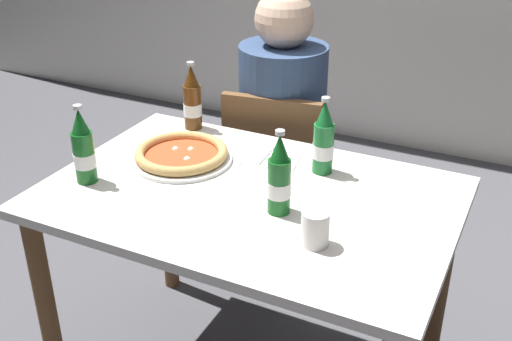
{
  "coord_description": "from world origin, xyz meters",
  "views": [
    {
      "loc": [
        0.73,
        -1.43,
        1.65
      ],
      "look_at": [
        0.0,
        0.05,
        0.8
      ],
      "focal_mm": 43.91,
      "sensor_mm": 36.0,
      "label": 1
    }
  ],
  "objects_px": {
    "beer_bottle_right": "(192,101)",
    "beer_bottle_extra": "(83,150)",
    "beer_bottle_center": "(279,179)",
    "paper_cup": "(315,228)",
    "pizza_margherita_near": "(181,155)",
    "napkin_with_cutlery": "(273,156)",
    "beer_bottle_left": "(324,141)",
    "dining_table_main": "(249,225)",
    "chair_behind_table": "(278,175)",
    "diner_seated": "(282,147)"
  },
  "relations": [
    {
      "from": "chair_behind_table",
      "to": "beer_bottle_left",
      "type": "distance_m",
      "value": 0.62
    },
    {
      "from": "dining_table_main",
      "to": "pizza_margherita_near",
      "type": "relative_size",
      "value": 3.64
    },
    {
      "from": "dining_table_main",
      "to": "beer_bottle_extra",
      "type": "relative_size",
      "value": 4.86
    },
    {
      "from": "beer_bottle_center",
      "to": "beer_bottle_extra",
      "type": "height_order",
      "value": "same"
    },
    {
      "from": "beer_bottle_right",
      "to": "paper_cup",
      "type": "height_order",
      "value": "beer_bottle_right"
    },
    {
      "from": "pizza_margherita_near",
      "to": "paper_cup",
      "type": "distance_m",
      "value": 0.62
    },
    {
      "from": "beer_bottle_left",
      "to": "beer_bottle_extra",
      "type": "bearing_deg",
      "value": -148.8
    },
    {
      "from": "diner_seated",
      "to": "beer_bottle_left",
      "type": "distance_m",
      "value": 0.61
    },
    {
      "from": "dining_table_main",
      "to": "chair_behind_table",
      "type": "distance_m",
      "value": 0.65
    },
    {
      "from": "pizza_margherita_near",
      "to": "beer_bottle_left",
      "type": "height_order",
      "value": "beer_bottle_left"
    },
    {
      "from": "chair_behind_table",
      "to": "beer_bottle_right",
      "type": "bearing_deg",
      "value": 42.24
    },
    {
      "from": "pizza_margherita_near",
      "to": "diner_seated",
      "type": "bearing_deg",
      "value": 79.36
    },
    {
      "from": "pizza_margherita_near",
      "to": "beer_bottle_extra",
      "type": "bearing_deg",
      "value": -126.64
    },
    {
      "from": "dining_table_main",
      "to": "paper_cup",
      "type": "relative_size",
      "value": 12.63
    },
    {
      "from": "pizza_margherita_near",
      "to": "paper_cup",
      "type": "relative_size",
      "value": 3.47
    },
    {
      "from": "dining_table_main",
      "to": "beer_bottle_extra",
      "type": "height_order",
      "value": "beer_bottle_extra"
    },
    {
      "from": "dining_table_main",
      "to": "napkin_with_cutlery",
      "type": "height_order",
      "value": "napkin_with_cutlery"
    },
    {
      "from": "beer_bottle_left",
      "to": "beer_bottle_right",
      "type": "xyz_separation_m",
      "value": [
        -0.54,
        0.12,
        0.0
      ]
    },
    {
      "from": "beer_bottle_left",
      "to": "beer_bottle_center",
      "type": "height_order",
      "value": "same"
    },
    {
      "from": "pizza_margherita_near",
      "to": "napkin_with_cutlery",
      "type": "bearing_deg",
      "value": 32.04
    },
    {
      "from": "pizza_margherita_near",
      "to": "beer_bottle_right",
      "type": "xyz_separation_m",
      "value": [
        -0.11,
        0.25,
        0.08
      ]
    },
    {
      "from": "beer_bottle_extra",
      "to": "paper_cup",
      "type": "height_order",
      "value": "beer_bottle_extra"
    },
    {
      "from": "paper_cup",
      "to": "pizza_margherita_near",
      "type": "bearing_deg",
      "value": 155.16
    },
    {
      "from": "chair_behind_table",
      "to": "diner_seated",
      "type": "height_order",
      "value": "diner_seated"
    },
    {
      "from": "pizza_margherita_near",
      "to": "beer_bottle_left",
      "type": "xyz_separation_m",
      "value": [
        0.44,
        0.13,
        0.08
      ]
    },
    {
      "from": "beer_bottle_center",
      "to": "pizza_margherita_near",
      "type": "bearing_deg",
      "value": 159.66
    },
    {
      "from": "chair_behind_table",
      "to": "napkin_with_cutlery",
      "type": "height_order",
      "value": "chair_behind_table"
    },
    {
      "from": "napkin_with_cutlery",
      "to": "beer_bottle_right",
      "type": "bearing_deg",
      "value": 165.87
    },
    {
      "from": "chair_behind_table",
      "to": "beer_bottle_left",
      "type": "height_order",
      "value": "beer_bottle_left"
    },
    {
      "from": "napkin_with_cutlery",
      "to": "paper_cup",
      "type": "distance_m",
      "value": 0.52
    },
    {
      "from": "diner_seated",
      "to": "napkin_with_cutlery",
      "type": "bearing_deg",
      "value": -70.23
    },
    {
      "from": "beer_bottle_left",
      "to": "beer_bottle_right",
      "type": "height_order",
      "value": "same"
    },
    {
      "from": "dining_table_main",
      "to": "chair_behind_table",
      "type": "bearing_deg",
      "value": 106.0
    },
    {
      "from": "dining_table_main",
      "to": "diner_seated",
      "type": "xyz_separation_m",
      "value": [
        -0.18,
        0.66,
        -0.05
      ]
    },
    {
      "from": "chair_behind_table",
      "to": "beer_bottle_extra",
      "type": "distance_m",
      "value": 0.9
    },
    {
      "from": "beer_bottle_left",
      "to": "beer_bottle_right",
      "type": "distance_m",
      "value": 0.56
    },
    {
      "from": "beer_bottle_left",
      "to": "napkin_with_cutlery",
      "type": "distance_m",
      "value": 0.21
    },
    {
      "from": "beer_bottle_left",
      "to": "dining_table_main",
      "type": "bearing_deg",
      "value": -123.01
    },
    {
      "from": "diner_seated",
      "to": "beer_bottle_extra",
      "type": "height_order",
      "value": "diner_seated"
    },
    {
      "from": "dining_table_main",
      "to": "beer_bottle_center",
      "type": "bearing_deg",
      "value": -25.5
    },
    {
      "from": "beer_bottle_extra",
      "to": "chair_behind_table",
      "type": "bearing_deg",
      "value": 68.56
    },
    {
      "from": "dining_table_main",
      "to": "beer_bottle_right",
      "type": "xyz_separation_m",
      "value": [
        -0.4,
        0.34,
        0.22
      ]
    },
    {
      "from": "dining_table_main",
      "to": "diner_seated",
      "type": "height_order",
      "value": "diner_seated"
    },
    {
      "from": "napkin_with_cutlery",
      "to": "beer_bottle_extra",
      "type": "bearing_deg",
      "value": -137.15
    },
    {
      "from": "beer_bottle_center",
      "to": "paper_cup",
      "type": "height_order",
      "value": "beer_bottle_center"
    },
    {
      "from": "beer_bottle_right",
      "to": "beer_bottle_extra",
      "type": "bearing_deg",
      "value": -98.88
    },
    {
      "from": "dining_table_main",
      "to": "paper_cup",
      "type": "xyz_separation_m",
      "value": [
        0.27,
        -0.17,
        0.16
      ]
    },
    {
      "from": "beer_bottle_right",
      "to": "beer_bottle_extra",
      "type": "distance_m",
      "value": 0.5
    },
    {
      "from": "beer_bottle_center",
      "to": "paper_cup",
      "type": "bearing_deg",
      "value": -35.69
    },
    {
      "from": "beer_bottle_right",
      "to": "napkin_with_cutlery",
      "type": "xyz_separation_m",
      "value": [
        0.36,
        -0.09,
        -0.1
      ]
    }
  ]
}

